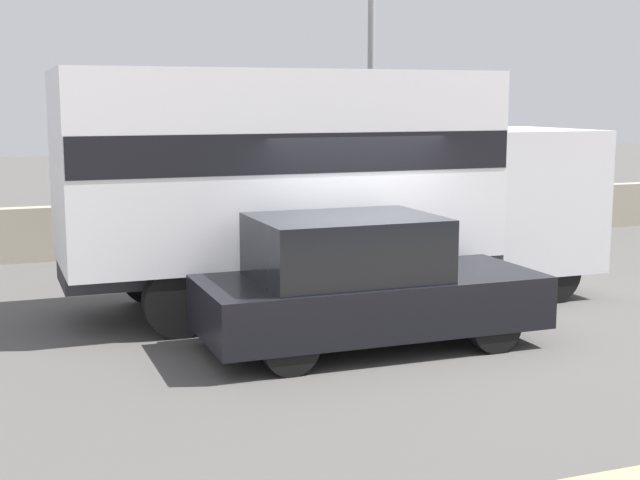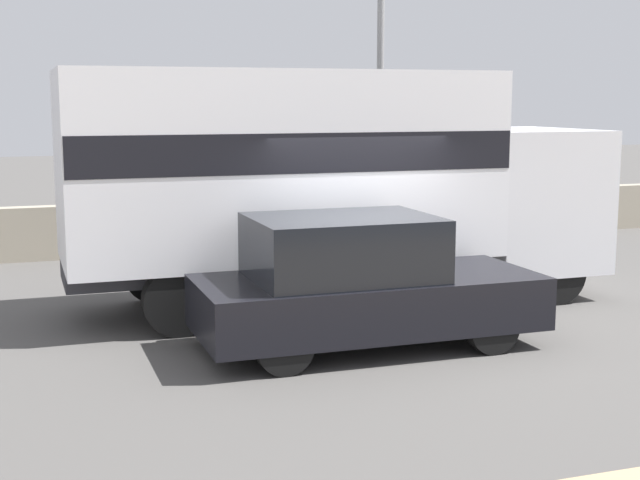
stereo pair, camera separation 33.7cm
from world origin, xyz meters
name	(u,v)px [view 2 (the right image)]	position (x,y,z in m)	size (l,w,h in m)	color
ground_plane	(393,346)	(0.00, 0.00, 0.00)	(80.00, 80.00, 0.00)	#514F4C
stone_wall_backdrop	(242,224)	(0.00, 7.57, 0.50)	(60.00, 0.35, 1.01)	#A39984
street_lamp	(381,33)	(2.59, 6.66, 4.26)	(0.56, 0.28, 7.41)	gray
box_truck	(323,174)	(-0.08, 2.35, 1.92)	(7.85, 2.42, 3.37)	silver
car_hatchback	(359,284)	(-0.42, 0.06, 0.78)	(4.14, 1.74, 1.62)	black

